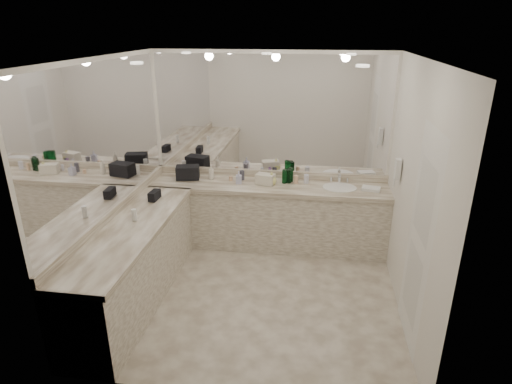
% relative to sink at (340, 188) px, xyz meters
% --- Properties ---
extents(floor, '(3.20, 3.20, 0.00)m').
position_rel_sink_xyz_m(floor, '(-0.95, -1.20, -0.90)').
color(floor, beige).
rests_on(floor, ground).
extents(ceiling, '(3.20, 3.20, 0.00)m').
position_rel_sink_xyz_m(ceiling, '(-0.95, -1.20, 1.71)').
color(ceiling, white).
rests_on(ceiling, floor).
extents(wall_back, '(3.20, 0.02, 2.60)m').
position_rel_sink_xyz_m(wall_back, '(-0.95, 0.30, 0.41)').
color(wall_back, silver).
rests_on(wall_back, floor).
extents(wall_left, '(0.02, 3.00, 2.60)m').
position_rel_sink_xyz_m(wall_left, '(-2.55, -1.20, 0.41)').
color(wall_left, silver).
rests_on(wall_left, floor).
extents(wall_right, '(0.02, 3.00, 2.60)m').
position_rel_sink_xyz_m(wall_right, '(0.65, -1.20, 0.41)').
color(wall_right, silver).
rests_on(wall_right, floor).
extents(vanity_back_base, '(3.20, 0.60, 0.84)m').
position_rel_sink_xyz_m(vanity_back_base, '(-0.95, 0.00, -0.48)').
color(vanity_back_base, silver).
rests_on(vanity_back_base, floor).
extents(vanity_back_top, '(3.20, 0.64, 0.06)m').
position_rel_sink_xyz_m(vanity_back_top, '(-0.95, -0.01, -0.03)').
color(vanity_back_top, beige).
rests_on(vanity_back_top, vanity_back_base).
extents(vanity_left_base, '(0.60, 2.40, 0.84)m').
position_rel_sink_xyz_m(vanity_left_base, '(-2.25, -1.50, -0.48)').
color(vanity_left_base, silver).
rests_on(vanity_left_base, floor).
extents(vanity_left_top, '(0.64, 2.42, 0.06)m').
position_rel_sink_xyz_m(vanity_left_top, '(-2.24, -1.50, -0.03)').
color(vanity_left_top, beige).
rests_on(vanity_left_top, vanity_left_base).
extents(backsplash_back, '(3.20, 0.04, 0.10)m').
position_rel_sink_xyz_m(backsplash_back, '(-0.95, 0.28, 0.05)').
color(backsplash_back, beige).
rests_on(backsplash_back, vanity_back_top).
extents(backsplash_left, '(0.04, 3.00, 0.10)m').
position_rel_sink_xyz_m(backsplash_left, '(-2.53, -1.20, 0.05)').
color(backsplash_left, beige).
rests_on(backsplash_left, vanity_left_top).
extents(mirror_back, '(3.12, 0.01, 1.55)m').
position_rel_sink_xyz_m(mirror_back, '(-0.95, 0.29, 0.88)').
color(mirror_back, white).
rests_on(mirror_back, wall_back).
extents(mirror_left, '(0.01, 2.92, 1.55)m').
position_rel_sink_xyz_m(mirror_left, '(-2.54, -1.20, 0.88)').
color(mirror_left, white).
rests_on(mirror_left, wall_left).
extents(sink, '(0.44, 0.44, 0.03)m').
position_rel_sink_xyz_m(sink, '(0.00, 0.00, 0.00)').
color(sink, white).
rests_on(sink, vanity_back_top).
extents(faucet, '(0.24, 0.16, 0.14)m').
position_rel_sink_xyz_m(faucet, '(0.00, 0.21, 0.07)').
color(faucet, silver).
rests_on(faucet, vanity_back_top).
extents(wall_phone, '(0.06, 0.10, 0.24)m').
position_rel_sink_xyz_m(wall_phone, '(0.61, -0.50, 0.46)').
color(wall_phone, white).
rests_on(wall_phone, wall_right).
extents(door, '(0.02, 0.82, 2.10)m').
position_rel_sink_xyz_m(door, '(0.64, -1.70, 0.16)').
color(door, white).
rests_on(door, wall_right).
extents(black_toiletry_bag, '(0.35, 0.26, 0.18)m').
position_rel_sink_xyz_m(black_toiletry_bag, '(-2.06, 0.04, 0.09)').
color(black_toiletry_bag, black).
rests_on(black_toiletry_bag, vanity_back_top).
extents(black_bag_spill, '(0.10, 0.20, 0.11)m').
position_rel_sink_xyz_m(black_bag_spill, '(-2.25, -0.74, 0.06)').
color(black_bag_spill, black).
rests_on(black_bag_spill, vanity_left_top).
extents(cream_cosmetic_case, '(0.27, 0.20, 0.14)m').
position_rel_sink_xyz_m(cream_cosmetic_case, '(-0.98, -0.01, 0.07)').
color(cream_cosmetic_case, beige).
rests_on(cream_cosmetic_case, vanity_back_top).
extents(hand_towel, '(0.26, 0.20, 0.04)m').
position_rel_sink_xyz_m(hand_towel, '(0.39, -0.03, 0.02)').
color(hand_towel, white).
rests_on(hand_towel, vanity_back_top).
extents(lotion_left, '(0.06, 0.06, 0.13)m').
position_rel_sink_xyz_m(lotion_left, '(-2.25, -1.35, 0.07)').
color(lotion_left, white).
rests_on(lotion_left, vanity_left_top).
extents(soap_bottle_a, '(0.10, 0.10, 0.21)m').
position_rel_sink_xyz_m(soap_bottle_a, '(-1.74, 0.09, 0.11)').
color(soap_bottle_a, beige).
rests_on(soap_bottle_a, vanity_back_top).
extents(soap_bottle_b, '(0.09, 0.09, 0.17)m').
position_rel_sink_xyz_m(soap_bottle_b, '(-1.34, -0.03, 0.09)').
color(soap_bottle_b, '#B2B2CD').
rests_on(soap_bottle_b, vanity_back_top).
extents(soap_bottle_c, '(0.14, 0.14, 0.17)m').
position_rel_sink_xyz_m(soap_bottle_c, '(-0.90, -0.01, 0.09)').
color(soap_bottle_c, '#E2DF7E').
rests_on(soap_bottle_c, vanity_back_top).
extents(green_bottle_0, '(0.06, 0.06, 0.19)m').
position_rel_sink_xyz_m(green_bottle_0, '(-0.65, 0.15, 0.10)').
color(green_bottle_0, '#08451A').
rests_on(green_bottle_0, vanity_back_top).
extents(green_bottle_1, '(0.06, 0.06, 0.19)m').
position_rel_sink_xyz_m(green_bottle_1, '(-0.68, 0.09, 0.10)').
color(green_bottle_1, '#08451A').
rests_on(green_bottle_1, vanity_back_top).
extents(green_bottle_2, '(0.07, 0.07, 0.19)m').
position_rel_sink_xyz_m(green_bottle_2, '(-0.73, 0.08, 0.10)').
color(green_bottle_2, '#08451A').
rests_on(green_bottle_2, vanity_back_top).
extents(amenity_bottle_0, '(0.04, 0.04, 0.09)m').
position_rel_sink_xyz_m(amenity_bottle_0, '(-0.98, 0.11, 0.05)').
color(amenity_bottle_0, '#9966B2').
rests_on(amenity_bottle_0, vanity_back_top).
extents(amenity_bottle_1, '(0.05, 0.05, 0.06)m').
position_rel_sink_xyz_m(amenity_bottle_1, '(-1.47, 0.07, 0.04)').
color(amenity_bottle_1, '#E0B28C').
rests_on(amenity_bottle_1, vanity_back_top).
extents(amenity_bottle_2, '(0.05, 0.05, 0.11)m').
position_rel_sink_xyz_m(amenity_bottle_2, '(-0.58, 0.09, 0.06)').
color(amenity_bottle_2, '#E0B28C').
rests_on(amenity_bottle_2, vanity_back_top).
extents(amenity_bottle_3, '(0.07, 0.07, 0.13)m').
position_rel_sink_xyz_m(amenity_bottle_3, '(-1.32, 0.13, 0.07)').
color(amenity_bottle_3, '#3F3F4C').
rests_on(amenity_bottle_3, vanity_back_top).
extents(amenity_bottle_4, '(0.04, 0.04, 0.09)m').
position_rel_sink_xyz_m(amenity_bottle_4, '(-1.08, 0.15, 0.05)').
color(amenity_bottle_4, silver).
rests_on(amenity_bottle_4, vanity_back_top).
extents(amenity_bottle_5, '(0.06, 0.06, 0.14)m').
position_rel_sink_xyz_m(amenity_bottle_5, '(-2.24, 0.14, 0.07)').
color(amenity_bottle_5, white).
rests_on(amenity_bottle_5, vanity_back_top).
extents(amenity_bottle_6, '(0.07, 0.07, 0.12)m').
position_rel_sink_xyz_m(amenity_bottle_6, '(-0.44, 0.12, 0.07)').
color(amenity_bottle_6, silver).
rests_on(amenity_bottle_6, vanity_back_top).
extents(amenity_bottle_7, '(0.06, 0.06, 0.07)m').
position_rel_sink_xyz_m(amenity_bottle_7, '(-0.91, 0.05, 0.04)').
color(amenity_bottle_7, '#3F3F4C').
rests_on(amenity_bottle_7, vanity_back_top).
extents(amenity_bottle_8, '(0.05, 0.05, 0.11)m').
position_rel_sink_xyz_m(amenity_bottle_8, '(-2.10, 0.03, 0.06)').
color(amenity_bottle_8, silver).
rests_on(amenity_bottle_8, vanity_back_top).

